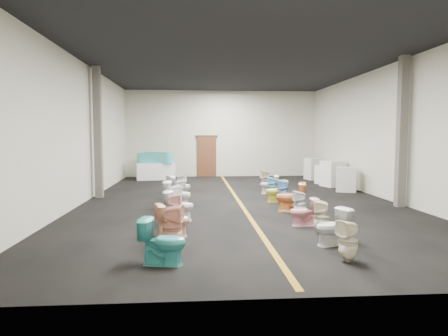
{
  "coord_description": "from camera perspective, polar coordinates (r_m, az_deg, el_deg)",
  "views": [
    {
      "loc": [
        -1.44,
        -13.03,
        2.14
      ],
      "look_at": [
        -0.4,
        1.0,
        1.0
      ],
      "focal_mm": 32.0,
      "sensor_mm": 36.0,
      "label": 1
    }
  ],
  "objects": [
    {
      "name": "floor",
      "position": [
        13.29,
        2.05,
        -4.66
      ],
      "size": [
        16.0,
        16.0,
        0.0
      ],
      "primitive_type": "plane",
      "color": "black",
      "rests_on": "ground"
    },
    {
      "name": "ceiling",
      "position": [
        13.32,
        2.11,
        14.81
      ],
      "size": [
        16.0,
        16.0,
        0.0
      ],
      "primitive_type": "plane",
      "rotation": [
        3.14,
        0.0,
        0.0
      ],
      "color": "black",
      "rests_on": "ground"
    },
    {
      "name": "wall_back",
      "position": [
        21.08,
        -0.32,
        4.91
      ],
      "size": [
        10.0,
        0.0,
        10.0
      ],
      "primitive_type": "plane",
      "rotation": [
        1.57,
        0.0,
        0.0
      ],
      "color": "beige",
      "rests_on": "ground"
    },
    {
      "name": "wall_front",
      "position": [
        5.24,
        11.78,
        5.7
      ],
      "size": [
        10.0,
        0.0,
        10.0
      ],
      "primitive_type": "plane",
      "rotation": [
        -1.57,
        0.0,
        0.0
      ],
      "color": "beige",
      "rests_on": "ground"
    },
    {
      "name": "wall_left",
      "position": [
        13.51,
        -19.58,
        4.81
      ],
      "size": [
        0.0,
        16.0,
        16.0
      ],
      "primitive_type": "plane",
      "rotation": [
        1.57,
        0.0,
        1.57
      ],
      "color": "beige",
      "rests_on": "ground"
    },
    {
      "name": "wall_right",
      "position": [
        14.54,
        22.13,
        4.71
      ],
      "size": [
        0.0,
        16.0,
        16.0
      ],
      "primitive_type": "plane",
      "rotation": [
        1.57,
        0.0,
        -1.57
      ],
      "color": "beige",
      "rests_on": "ground"
    },
    {
      "name": "aisle_stripe",
      "position": [
        13.29,
        2.05,
        -4.65
      ],
      "size": [
        0.12,
        15.6,
        0.01
      ],
      "primitive_type": "cube",
      "color": "#9B6F16",
      "rests_on": "floor"
    },
    {
      "name": "back_door",
      "position": [
        21.01,
        -2.49,
        1.64
      ],
      "size": [
        1.0,
        0.1,
        2.1
      ],
      "primitive_type": "cube",
      "color": "#562D19",
      "rests_on": "floor"
    },
    {
      "name": "door_frame",
      "position": [
        20.99,
        -2.5,
        4.56
      ],
      "size": [
        1.15,
        0.08,
        0.1
      ],
      "primitive_type": "cube",
      "color": "#331C11",
      "rests_on": "back_door"
    },
    {
      "name": "column_left",
      "position": [
        14.42,
        -17.57,
        4.83
      ],
      "size": [
        0.25,
        0.25,
        4.5
      ],
      "primitive_type": "cube",
      "color": "#59544C",
      "rests_on": "floor"
    },
    {
      "name": "column_right",
      "position": [
        13.09,
        24.07,
        4.69
      ],
      "size": [
        0.25,
        0.25,
        4.5
      ],
      "primitive_type": "cube",
      "color": "#59544C",
      "rests_on": "floor"
    },
    {
      "name": "display_table",
      "position": [
        19.9,
        -9.73,
        -0.45
      ],
      "size": [
        1.96,
        1.21,
        0.81
      ],
      "primitive_type": "cube",
      "rotation": [
        0.0,
        0.0,
        0.17
      ],
      "color": "white",
      "rests_on": "floor"
    },
    {
      "name": "bathtub",
      "position": [
        19.86,
        -9.76,
        1.46
      ],
      "size": [
        1.83,
        0.92,
        0.55
      ],
      "rotation": [
        0.0,
        0.0,
        -0.21
      ],
      "color": "teal",
      "rests_on": "display_table"
    },
    {
      "name": "appliance_crate_a",
      "position": [
        16.07,
        17.1,
        -1.57
      ],
      "size": [
        0.96,
        0.96,
        0.93
      ],
      "primitive_type": "cube",
      "rotation": [
        0.0,
        0.0,
        -0.42
      ],
      "color": "silver",
      "rests_on": "floor"
    },
    {
      "name": "appliance_crate_b",
      "position": [
        17.49,
        15.29,
        -0.79
      ],
      "size": [
        1.0,
        1.0,
        1.09
      ],
      "primitive_type": "cube",
      "rotation": [
        0.0,
        0.0,
        0.33
      ],
      "color": "silver",
      "rests_on": "floor"
    },
    {
      "name": "appliance_crate_c",
      "position": [
        18.3,
        14.39,
        -0.93
      ],
      "size": [
        0.93,
        0.93,
        0.83
      ],
      "primitive_type": "cube",
      "rotation": [
        0.0,
        0.0,
        0.32
      ],
      "color": "silver",
      "rests_on": "floor"
    },
    {
      "name": "appliance_crate_d",
      "position": [
        20.03,
        12.73,
        -0.13
      ],
      "size": [
        0.88,
        0.88,
        1.05
      ],
      "primitive_type": "cube",
      "rotation": [
        0.0,
        0.0,
        0.23
      ],
      "color": "silver",
      "rests_on": "floor"
    },
    {
      "name": "toilet_left_0",
      "position": [
        6.81,
        -8.69,
        -10.35
      ],
      "size": [
        0.84,
        0.58,
        0.78
      ],
      "primitive_type": "imported",
      "rotation": [
        0.0,
        0.0,
        1.37
      ],
      "color": "teal",
      "rests_on": "floor"
    },
    {
      "name": "toilet_left_1",
      "position": [
        7.66,
        -7.37,
        -8.39
      ],
      "size": [
        0.45,
        0.44,
        0.85
      ],
      "primitive_type": "imported",
      "rotation": [
        0.0,
        0.0,
        1.39
      ],
      "color": "#E39C83",
      "rests_on": "floor"
    },
    {
      "name": "toilet_left_2",
      "position": [
        8.55,
        -7.34,
        -7.43
      ],
      "size": [
        0.8,
        0.6,
        0.73
      ],
      "primitive_type": "imported",
      "rotation": [
        0.0,
        0.0,
        1.87
      ],
      "color": "#FAB88E",
      "rests_on": "floor"
    },
    {
      "name": "toilet_left_3",
      "position": [
        9.28,
        -7.25,
        -6.13
      ],
      "size": [
        0.39,
        0.38,
        0.84
      ],
      "primitive_type": "imported",
      "rotation": [
        0.0,
        0.0,
        1.57
      ],
      "color": "#E2A7A3",
      "rests_on": "floor"
    },
    {
      "name": "toilet_left_4",
      "position": [
        10.18,
        -6.41,
        -5.38
      ],
      "size": [
        0.82,
        0.58,
        0.76
      ],
      "primitive_type": "imported",
      "rotation": [
        0.0,
        0.0,
        1.34
      ],
      "color": "white",
      "rests_on": "floor"
    },
    {
      "name": "toilet_left_5",
      "position": [
        11.07,
        -7.22,
        -4.47
      ],
      "size": [
        0.47,
        0.47,
        0.8
      ],
      "primitive_type": "imported",
      "rotation": [
        0.0,
        0.0,
        1.93
      ],
      "color": "white",
      "rests_on": "floor"
    },
    {
      "name": "toilet_left_6",
      "position": [
        11.88,
        -6.64,
        -3.82
      ],
      "size": [
        0.86,
        0.58,
        0.81
      ],
      "primitive_type": "imported",
      "rotation": [
        0.0,
        0.0,
        1.4
      ],
      "color": "white",
      "rests_on": "floor"
    },
    {
      "name": "toilet_left_7",
      "position": [
        12.77,
        -6.47,
        -3.35
      ],
      "size": [
        0.46,
        0.45,
        0.76
      ],
      "primitive_type": "imported",
      "rotation": [
        0.0,
        0.0,
        1.99
      ],
      "color": "silver",
      "rests_on": "floor"
    },
    {
      "name": "toilet_left_8",
      "position": [
        13.71,
        -6.4,
        -2.71
      ],
      "size": [
        0.9,
        0.72,
        0.8
      ],
      "primitive_type": "imported",
      "rotation": [
        0.0,
        0.0,
        1.98
      ],
      "color": "white",
      "rests_on": "floor"
    },
    {
      "name": "toilet_left_9",
      "position": [
        14.54,
        -6.17,
        -2.4
      ],
      "size": [
        0.44,
        0.43,
        0.74
      ],
      "primitive_type": "imported",
      "rotation": [
        0.0,
        0.0,
        1.22
      ],
      "color": "silver",
      "rests_on": "floor"
    },
    {
      "name": "toilet_right_0",
      "position": [
        7.21,
        17.33,
        -9.91
      ],
      "size": [
        0.42,
        0.42,
        0.72
      ],
      "primitive_type": "imported",
      "rotation": [
        0.0,
        0.0,
        -1.21
      ],
      "color": "beige",
      "rests_on": "floor"
    },
    {
      "name": "toilet_right_1",
      "position": [
        8.17,
        15.26,
        -8.13
      ],
      "size": [
        0.81,
        0.62,
        0.73
      ],
      "primitive_type": "imported",
      "rotation": [
        0.0,
        0.0,
        -1.23
      ],
      "color": "silver",
      "rests_on": "floor"
    },
    {
      "name": "toilet_right_2",
      "position": [
        9.01,
        13.83,
        -6.82
      ],
      "size": [
        0.43,
        0.42,
        0.75
      ],
      "primitive_type": "imported",
      "rotation": [
        0.0,
        0.0,
        -1.86
      ],
      "color": "beige",
      "rests_on": "floor"
    },
    {
      "name": "toilet_right_3",
      "position": [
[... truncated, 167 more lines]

